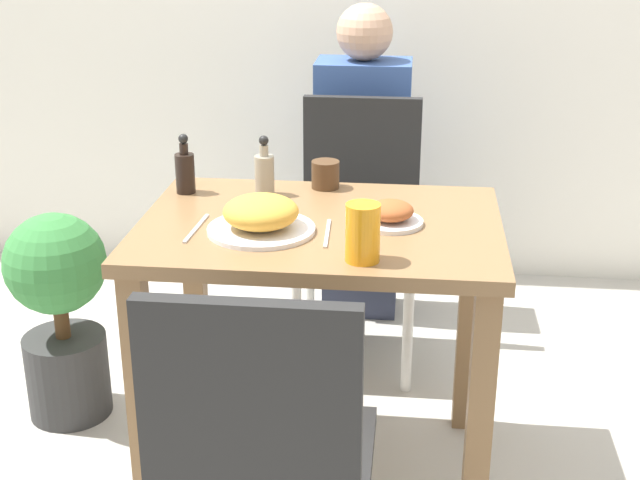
% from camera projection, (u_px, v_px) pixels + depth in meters
% --- Properties ---
extents(ground_plane, '(16.00, 16.00, 0.00)m').
position_uv_depth(ground_plane, '(320.00, 469.00, 2.52)').
color(ground_plane, '#B7B2A8').
extents(dining_table, '(0.92, 0.66, 0.75)m').
position_uv_depth(dining_table, '(320.00, 272.00, 2.30)').
color(dining_table, olive).
rests_on(dining_table, ground_plane).
extents(chair_near, '(0.42, 0.42, 0.89)m').
position_uv_depth(chair_near, '(262.00, 458.00, 1.73)').
color(chair_near, black).
rests_on(chair_near, ground_plane).
extents(chair_far, '(0.42, 0.42, 0.89)m').
position_uv_depth(chair_far, '(359.00, 218.00, 3.01)').
color(chair_far, black).
rests_on(chair_far, ground_plane).
extents(food_plate, '(0.27, 0.27, 0.09)m').
position_uv_depth(food_plate, '(261.00, 216.00, 2.17)').
color(food_plate, white).
rests_on(food_plate, dining_table).
extents(side_plate, '(0.17, 0.17, 0.06)m').
position_uv_depth(side_plate, '(390.00, 215.00, 2.22)').
color(side_plate, white).
rests_on(side_plate, dining_table).
extents(drink_cup, '(0.08, 0.08, 0.08)m').
position_uv_depth(drink_cup, '(325.00, 175.00, 2.50)').
color(drink_cup, '#4C331E').
rests_on(drink_cup, dining_table).
extents(juice_glass, '(0.08, 0.08, 0.13)m').
position_uv_depth(juice_glass, '(363.00, 233.00, 1.99)').
color(juice_glass, orange).
rests_on(juice_glass, dining_table).
extents(sauce_bottle, '(0.05, 0.05, 0.17)m').
position_uv_depth(sauce_bottle, '(264.00, 172.00, 2.43)').
color(sauce_bottle, gray).
rests_on(sauce_bottle, dining_table).
extents(condiment_bottle, '(0.05, 0.05, 0.17)m').
position_uv_depth(condiment_bottle, '(185.00, 170.00, 2.45)').
color(condiment_bottle, black).
rests_on(condiment_bottle, dining_table).
extents(fork_utensil, '(0.02, 0.20, 0.00)m').
position_uv_depth(fork_utensil, '(196.00, 228.00, 2.20)').
color(fork_utensil, silver).
rests_on(fork_utensil, dining_table).
extents(spoon_utensil, '(0.02, 0.18, 0.00)m').
position_uv_depth(spoon_utensil, '(327.00, 233.00, 2.17)').
color(spoon_utensil, silver).
rests_on(spoon_utensil, dining_table).
extents(potted_plant_left, '(0.30, 0.30, 0.66)m').
position_uv_depth(potted_plant_left, '(60.00, 307.00, 2.68)').
color(potted_plant_left, '#333333').
rests_on(potted_plant_left, ground_plane).
extents(person_figure, '(0.34, 0.22, 1.17)m').
position_uv_depth(person_figure, '(362.00, 166.00, 3.29)').
color(person_figure, '#2D3347').
rests_on(person_figure, ground_plane).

